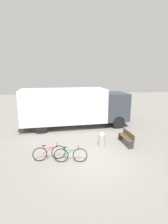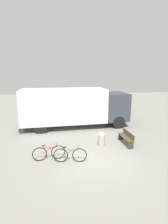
% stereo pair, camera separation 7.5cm
% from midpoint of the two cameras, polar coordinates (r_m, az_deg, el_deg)
% --- Properties ---
extents(ground_plane, '(60.00, 60.00, 0.00)m').
position_cam_midpoint_polar(ground_plane, '(9.42, 2.73, -15.89)').
color(ground_plane, gray).
extents(delivery_truck, '(8.96, 3.04, 3.22)m').
position_cam_midpoint_polar(delivery_truck, '(14.52, -3.48, 1.98)').
color(delivery_truck, silver).
rests_on(delivery_truck, ground).
extents(park_bench, '(0.48, 1.65, 0.84)m').
position_cam_midpoint_polar(park_bench, '(11.64, 13.59, -7.92)').
color(park_bench, brown).
rests_on(park_bench, ground).
extents(bicycle_near, '(1.71, 0.44, 0.85)m').
position_cam_midpoint_polar(bicycle_near, '(9.59, -11.50, -12.94)').
color(bicycle_near, black).
rests_on(bicycle_near, ground).
extents(bicycle_middle, '(1.71, 0.44, 0.85)m').
position_cam_midpoint_polar(bicycle_middle, '(9.22, -4.66, -13.80)').
color(bicycle_middle, black).
rests_on(bicycle_middle, ground).
extents(bollard_near_bench, '(0.45, 0.45, 0.89)m').
position_cam_midpoint_polar(bollard_near_bench, '(11.15, 5.62, -8.54)').
color(bollard_near_bench, '#9E998C').
rests_on(bollard_near_bench, ground).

